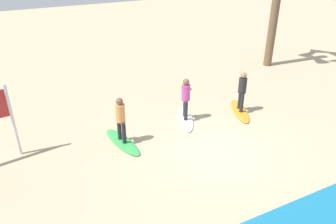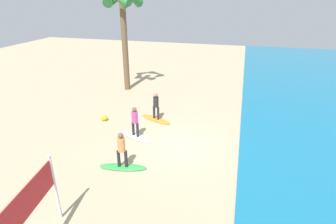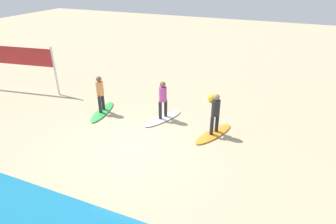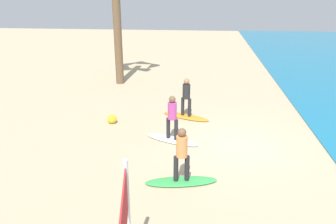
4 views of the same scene
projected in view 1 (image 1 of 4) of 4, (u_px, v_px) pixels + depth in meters
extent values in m
plane|color=tan|center=(215.00, 151.00, 11.15)|extent=(60.00, 60.00, 0.00)
ellipsoid|color=orange|center=(240.00, 111.00, 13.68)|extent=(1.33, 2.15, 0.09)
cylinder|color=#232328|center=(242.00, 103.00, 13.34)|extent=(0.14, 0.14, 0.78)
cylinder|color=#232328|center=(240.00, 100.00, 13.63)|extent=(0.14, 0.14, 0.78)
cylinder|color=#262628|center=(243.00, 85.00, 13.16)|extent=(0.32, 0.32, 0.62)
sphere|color=#9E704C|center=(244.00, 75.00, 12.96)|extent=(0.24, 0.24, 0.24)
ellipsoid|color=white|center=(185.00, 119.00, 13.08)|extent=(1.33, 2.15, 0.09)
cylinder|color=#232328|center=(186.00, 111.00, 12.74)|extent=(0.14, 0.14, 0.78)
cylinder|color=#232328|center=(185.00, 107.00, 13.02)|extent=(0.14, 0.14, 0.78)
cylinder|color=#B74293|center=(186.00, 92.00, 12.56)|extent=(0.32, 0.32, 0.62)
sphere|color=brown|center=(186.00, 82.00, 12.36)|extent=(0.24, 0.24, 0.24)
ellipsoid|color=green|center=(122.00, 142.00, 11.60)|extent=(0.92, 2.17, 0.09)
cylinder|color=#232328|center=(124.00, 133.00, 11.28)|extent=(0.14, 0.14, 0.78)
cylinder|color=#232328|center=(119.00, 129.00, 11.51)|extent=(0.14, 0.14, 0.78)
cylinder|color=#E58C4C|center=(120.00, 113.00, 11.07)|extent=(0.32, 0.32, 0.62)
sphere|color=brown|center=(119.00, 101.00, 10.88)|extent=(0.24, 0.24, 0.24)
cylinder|color=silver|center=(13.00, 121.00, 10.45)|extent=(0.10, 0.10, 2.50)
cylinder|color=brown|center=(276.00, 5.00, 17.30)|extent=(0.44, 0.44, 6.58)
sphere|color=yellow|center=(185.00, 86.00, 15.64)|extent=(0.39, 0.39, 0.39)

